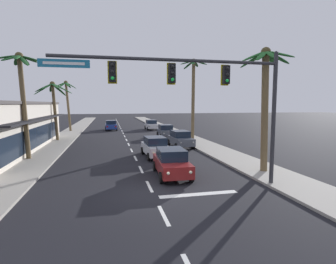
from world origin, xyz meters
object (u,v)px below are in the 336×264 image
at_px(sedan_parked_nearest_kerb, 166,131).
at_px(sedan_parked_mid_kerb, 151,125).
at_px(sedan_oncoming_far, 111,125).
at_px(palm_left_third, 54,97).
at_px(sedan_lead_at_stop_bar, 172,162).
at_px(palm_left_farthest, 67,97).
at_px(sedan_parked_far_kerb, 180,139).
at_px(palm_right_nearest, 265,90).
at_px(traffic_signal_mast, 206,87).
at_px(palm_right_second, 193,88).
at_px(sedan_third_in_queue, 155,147).
at_px(palm_left_second, 22,84).

distance_m(sedan_parked_nearest_kerb, sedan_parked_mid_kerb, 11.02).
distance_m(sedan_oncoming_far, palm_left_third, 14.61).
bearing_deg(sedan_lead_at_stop_bar, sedan_oncoming_far, 96.43).
bearing_deg(palm_left_farthest, sedan_oncoming_far, 9.46).
bearing_deg(sedan_oncoming_far, sedan_lead_at_stop_bar, -83.57).
bearing_deg(sedan_parked_far_kerb, sedan_lead_at_stop_bar, -107.99).
height_order(sedan_parked_far_kerb, palm_right_nearest, palm_right_nearest).
bearing_deg(palm_left_farthest, traffic_signal_mast, -70.86).
distance_m(sedan_oncoming_far, palm_left_farthest, 8.27).
bearing_deg(sedan_parked_nearest_kerb, sedan_parked_mid_kerb, 91.03).
bearing_deg(sedan_parked_mid_kerb, sedan_parked_far_kerb, -89.97).
height_order(sedan_parked_nearest_kerb, sedan_parked_mid_kerb, same).
bearing_deg(sedan_parked_mid_kerb, palm_right_second, -80.61).
xyz_separation_m(sedan_lead_at_stop_bar, sedan_parked_nearest_kerb, (3.64, 18.84, 0.00)).
bearing_deg(traffic_signal_mast, palm_right_second, 74.10).
bearing_deg(sedan_parked_mid_kerb, palm_left_farthest, -177.23).
xyz_separation_m(sedan_lead_at_stop_bar, palm_left_farthest, (-10.14, 29.20, 4.68)).
relative_size(sedan_oncoming_far, palm_right_nearest, 0.56).
xyz_separation_m(sedan_lead_at_stop_bar, sedan_parked_mid_kerb, (3.44, 29.86, 0.00)).
relative_size(sedan_third_in_queue, palm_left_third, 0.64).
height_order(sedan_lead_at_stop_bar, sedan_parked_far_kerb, same).
xyz_separation_m(sedan_parked_far_kerb, palm_left_third, (-13.50, 7.46, 4.46)).
bearing_deg(sedan_parked_nearest_kerb, palm_right_nearest, -83.38).
bearing_deg(sedan_oncoming_far, palm_right_nearest, -73.22).
distance_m(sedan_parked_far_kerb, palm_left_second, 15.06).
distance_m(sedan_third_in_queue, palm_left_third, 16.29).
xyz_separation_m(sedan_oncoming_far, palm_left_third, (-6.63, -12.23, 4.46)).
distance_m(sedan_third_in_queue, sedan_parked_nearest_kerb, 13.24).
bearing_deg(palm_left_second, sedan_parked_nearest_kerb, 40.48).
distance_m(traffic_signal_mast, sedan_parked_far_kerb, 14.58).
bearing_deg(palm_right_second, sedan_parked_mid_kerb, 99.39).
bearing_deg(palm_left_second, traffic_signal_mast, -41.62).
bearing_deg(sedan_parked_far_kerb, palm_right_nearest, -77.71).
bearing_deg(palm_left_third, palm_left_farthest, 90.53).
relative_size(sedan_oncoming_far, palm_left_second, 0.53).
distance_m(traffic_signal_mast, palm_right_second, 18.12).
distance_m(sedan_third_in_queue, palm_right_nearest, 9.93).
relative_size(traffic_signal_mast, sedan_lead_at_stop_bar, 2.60).
height_order(traffic_signal_mast, sedan_lead_at_stop_bar, traffic_signal_mast).
height_order(palm_left_third, palm_left_farthest, palm_left_farthest).
bearing_deg(palm_left_farthest, palm_left_third, -89.47).
bearing_deg(palm_right_second, sedan_oncoming_far, 120.55).
bearing_deg(sedan_parked_nearest_kerb, traffic_signal_mast, -96.76).
height_order(sedan_parked_mid_kerb, palm_left_third, palm_left_third).
xyz_separation_m(sedan_third_in_queue, palm_left_farthest, (-10.19, 23.11, 4.68)).
height_order(sedan_parked_nearest_kerb, palm_right_nearest, palm_right_nearest).
relative_size(sedan_lead_at_stop_bar, palm_right_nearest, 0.57).
height_order(sedan_oncoming_far, sedan_parked_nearest_kerb, same).
relative_size(sedan_parked_nearest_kerb, palm_right_second, 0.46).
bearing_deg(palm_right_second, sedan_lead_at_stop_bar, -112.71).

